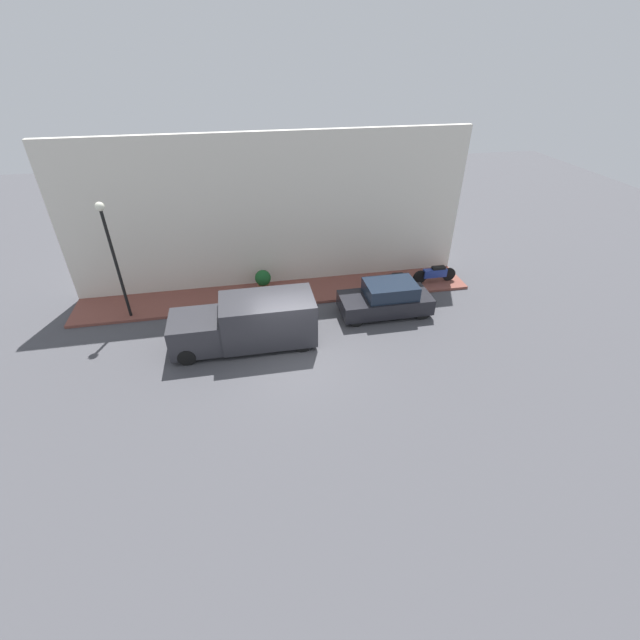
% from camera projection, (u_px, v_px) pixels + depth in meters
% --- Properties ---
extents(ground_plane, '(60.00, 60.00, 0.00)m').
position_uv_depth(ground_plane, '(291.00, 354.00, 16.08)').
color(ground_plane, '#47474C').
extents(sidewalk, '(2.25, 17.78, 0.12)m').
position_uv_depth(sidewalk, '(278.00, 294.00, 19.76)').
color(sidewalk, brown).
rests_on(sidewalk, ground_plane).
extents(building_facade, '(0.30, 17.78, 6.86)m').
position_uv_depth(building_facade, '(271.00, 214.00, 18.96)').
color(building_facade, silver).
rests_on(building_facade, ground_plane).
extents(parked_car, '(1.71, 3.85, 1.45)m').
position_uv_depth(parked_car, '(386.00, 299.00, 18.13)').
color(parked_car, black).
rests_on(parked_car, ground_plane).
extents(delivery_van, '(1.95, 5.38, 1.92)m').
position_uv_depth(delivery_van, '(246.00, 323.00, 16.10)').
color(delivery_van, '#2D2D33').
rests_on(delivery_van, ground_plane).
extents(scooter_silver, '(0.30, 1.82, 0.72)m').
position_uv_depth(scooter_silver, '(395.00, 280.00, 19.90)').
color(scooter_silver, '#B7B7BF').
rests_on(scooter_silver, sidewalk).
extents(motorcycle_blue, '(0.30, 2.12, 0.78)m').
position_uv_depth(motorcycle_blue, '(435.00, 273.00, 20.39)').
color(motorcycle_blue, navy).
rests_on(motorcycle_blue, sidewalk).
extents(streetlamp, '(0.34, 0.34, 4.87)m').
position_uv_depth(streetlamp, '(111.00, 245.00, 16.35)').
color(streetlamp, black).
rests_on(streetlamp, sidewalk).
extents(potted_plant, '(0.73, 0.73, 1.00)m').
position_uv_depth(potted_plant, '(263.00, 280.00, 19.63)').
color(potted_plant, brown).
rests_on(potted_plant, sidewalk).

